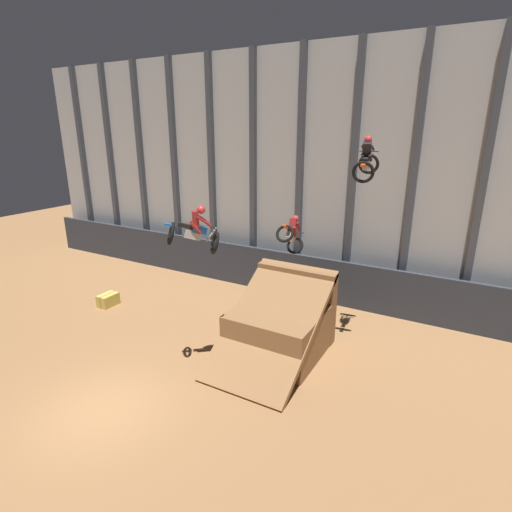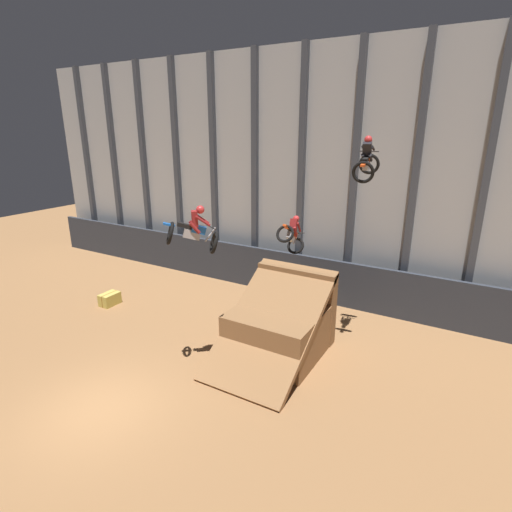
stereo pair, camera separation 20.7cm
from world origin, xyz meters
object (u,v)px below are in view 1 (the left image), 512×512
(rider_bike_center_air, at_px, (291,234))
(rider_bike_right_air, at_px, (366,161))
(traffic_cone_near_ramp, at_px, (225,333))
(hay_bale_trackside, at_px, (108,300))
(rider_bike_left_air, at_px, (195,231))
(dirt_ramp, at_px, (282,324))

(rider_bike_center_air, xyz_separation_m, rider_bike_right_air, (2.86, -0.32, 3.02))
(traffic_cone_near_ramp, xyz_separation_m, hay_bale_trackside, (-6.58, 0.00, -0.00))
(rider_bike_right_air, xyz_separation_m, hay_bale_trackside, (-10.94, -2.37, -6.60))
(rider_bike_right_air, distance_m, hay_bale_trackside, 13.00)
(traffic_cone_near_ramp, bearing_deg, rider_bike_left_air, -81.78)
(dirt_ramp, height_order, rider_bike_right_air, rider_bike_right_air)
(rider_bike_right_air, height_order, traffic_cone_near_ramp, rider_bike_right_air)
(hay_bale_trackside, bearing_deg, rider_bike_left_air, -16.06)
(rider_bike_left_air, distance_m, rider_bike_right_air, 6.28)
(dirt_ramp, height_order, traffic_cone_near_ramp, dirt_ramp)
(dirt_ramp, relative_size, rider_bike_right_air, 2.62)
(hay_bale_trackside, bearing_deg, rider_bike_right_air, 12.24)
(rider_bike_right_air, bearing_deg, traffic_cone_near_ramp, -158.97)
(rider_bike_right_air, bearing_deg, hay_bale_trackside, -175.31)
(rider_bike_left_air, height_order, traffic_cone_near_ramp, rider_bike_left_air)
(rider_bike_right_air, bearing_deg, rider_bike_center_air, 165.99)
(dirt_ramp, height_order, rider_bike_center_air, rider_bike_center_air)
(traffic_cone_near_ramp, bearing_deg, dirt_ramp, 12.73)
(dirt_ramp, distance_m, rider_bike_right_air, 6.51)
(dirt_ramp, xyz_separation_m, rider_bike_right_air, (2.16, 1.88, 5.85))
(rider_bike_left_air, relative_size, rider_bike_center_air, 0.99)
(dirt_ramp, xyz_separation_m, rider_bike_left_air, (-1.91, -2.47, 3.85))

